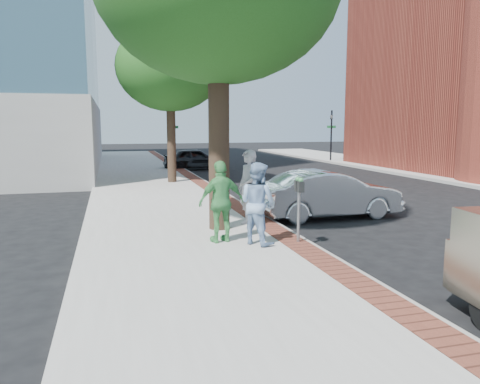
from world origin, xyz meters
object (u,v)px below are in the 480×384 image
object	(u,v)px
parking_meter	(299,196)
bg_car	(195,159)
sedan_silver	(329,194)
person_officer	(257,203)
person_green	(221,202)
person_gray	(248,188)

from	to	relation	value
parking_meter	bg_car	distance (m)	19.06
parking_meter	bg_car	world-z (taller)	parking_meter
parking_meter	sedan_silver	world-z (taller)	parking_meter
parking_meter	sedan_silver	distance (m)	3.78
person_officer	person_green	world-z (taller)	person_green
person_officer	sedan_silver	xyz separation A→B (m)	(3.15, 2.89, -0.35)
person_officer	bg_car	bearing A→B (deg)	-39.00
sedan_silver	bg_car	distance (m)	16.05
person_officer	sedan_silver	world-z (taller)	person_officer
person_gray	parking_meter	bearing A→B (deg)	-1.16
parking_meter	person_officer	distance (m)	0.95
person_gray	person_green	distance (m)	1.91
bg_car	person_officer	bearing A→B (deg)	173.54
sedan_silver	person_green	bearing A→B (deg)	120.74
bg_car	sedan_silver	bearing A→B (deg)	-176.30
person_gray	sedan_silver	distance (m)	2.98
parking_meter	sedan_silver	size ratio (longest dim) A/B	0.34
person_officer	parking_meter	bearing A→B (deg)	-130.94
person_gray	person_officer	bearing A→B (deg)	-27.14
parking_meter	person_gray	size ratio (longest dim) A/B	0.74
person_green	parking_meter	bearing A→B (deg)	151.57
person_gray	sedan_silver	size ratio (longest dim) A/B	0.46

